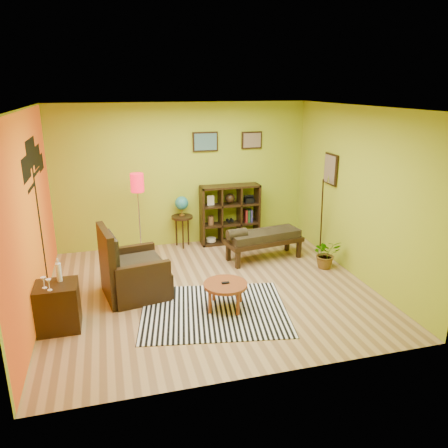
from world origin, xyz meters
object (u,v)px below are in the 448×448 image
object	(u,v)px
bench	(262,238)
potted_plant	(326,257)
floor_lamp	(138,191)
globe_table	(182,209)
armchair	(131,275)
coffee_table	(225,287)
cube_shelf	(231,214)
side_cabinet	(58,306)

from	to	relation	value
bench	potted_plant	world-z (taller)	bench
floor_lamp	globe_table	distance (m)	1.12
floor_lamp	potted_plant	size ratio (longest dim) A/B	3.07
armchair	bench	size ratio (longest dim) A/B	0.75
coffee_table	potted_plant	xyz separation A→B (m)	(2.11, 0.96, -0.13)
floor_lamp	bench	bearing A→B (deg)	-15.23
armchair	cube_shelf	distance (m)	2.85
cube_shelf	bench	distance (m)	1.10
floor_lamp	globe_table	world-z (taller)	floor_lamp
globe_table	bench	size ratio (longest dim) A/B	0.69
globe_table	potted_plant	bearing A→B (deg)	-37.40
coffee_table	floor_lamp	size ratio (longest dim) A/B	0.39
side_cabinet	cube_shelf	distance (m)	4.08
side_cabinet	globe_table	bearing A→B (deg)	51.27
cube_shelf	bench	world-z (taller)	cube_shelf
globe_table	armchair	bearing A→B (deg)	-120.47
cube_shelf	bench	size ratio (longest dim) A/B	0.80
bench	potted_plant	xyz separation A→B (m)	(0.96, -0.66, -0.22)
coffee_table	armchair	world-z (taller)	armchair
bench	cube_shelf	bearing A→B (deg)	106.39
coffee_table	bench	bearing A→B (deg)	54.76
potted_plant	floor_lamp	bearing A→B (deg)	158.15
globe_table	cube_shelf	size ratio (longest dim) A/B	0.86
coffee_table	cube_shelf	distance (m)	2.81
cube_shelf	globe_table	bearing A→B (deg)	178.84
armchair	bench	distance (m)	2.57
potted_plant	armchair	bearing A→B (deg)	-176.90
coffee_table	side_cabinet	distance (m)	2.28
armchair	floor_lamp	size ratio (longest dim) A/B	0.69
bench	globe_table	bearing A→B (deg)	140.69
floor_lamp	cube_shelf	world-z (taller)	floor_lamp
coffee_table	side_cabinet	world-z (taller)	side_cabinet
potted_plant	bench	bearing A→B (deg)	145.36
bench	floor_lamp	bearing A→B (deg)	164.77
side_cabinet	bench	xyz separation A→B (m)	(3.42, 1.58, 0.10)
globe_table	potted_plant	world-z (taller)	globe_table
coffee_table	armchair	xyz separation A→B (m)	(-1.28, 0.78, 0.00)
cube_shelf	potted_plant	world-z (taller)	cube_shelf
coffee_table	armchair	distance (m)	1.49
coffee_table	cube_shelf	world-z (taller)	cube_shelf
coffee_table	floor_lamp	xyz separation A→B (m)	(-1.01, 2.21, 0.97)
armchair	potted_plant	world-z (taller)	armchair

